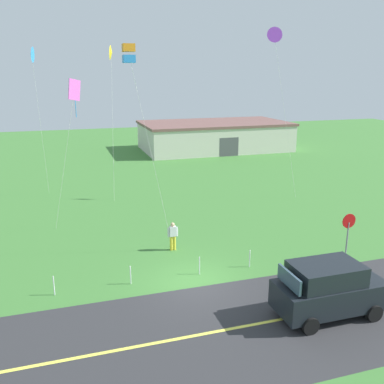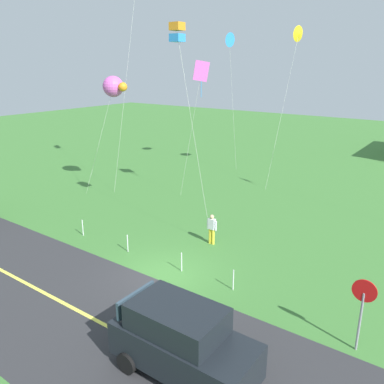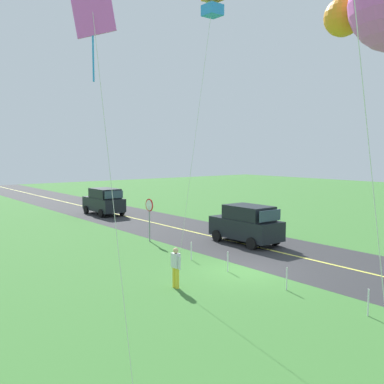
# 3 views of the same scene
# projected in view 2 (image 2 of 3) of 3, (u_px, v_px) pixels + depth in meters

# --- Properties ---
(ground_plane) EXTENTS (120.00, 120.00, 0.10)m
(ground_plane) POSITION_uv_depth(u_px,v_px,m) (164.00, 275.00, 17.57)
(ground_plane) COLOR #3D7533
(asphalt_road) EXTENTS (120.00, 7.00, 0.00)m
(asphalt_road) POSITION_uv_depth(u_px,v_px,m) (94.00, 319.00, 14.46)
(asphalt_road) COLOR #2D2D30
(asphalt_road) RESTS_ON ground
(road_centre_stripe) EXTENTS (120.00, 0.16, 0.00)m
(road_centre_stripe) POSITION_uv_depth(u_px,v_px,m) (94.00, 319.00, 14.46)
(road_centre_stripe) COLOR #E5E04C
(road_centre_stripe) RESTS_ON asphalt_road
(car_suv_foreground) EXTENTS (4.40, 2.12, 2.24)m
(car_suv_foreground) POSITION_uv_depth(u_px,v_px,m) (182.00, 341.00, 11.61)
(car_suv_foreground) COLOR black
(car_suv_foreground) RESTS_ON ground
(stop_sign) EXTENTS (0.76, 0.08, 2.56)m
(stop_sign) POSITION_uv_depth(u_px,v_px,m) (363.00, 301.00, 12.39)
(stop_sign) COLOR gray
(stop_sign) RESTS_ON ground
(person_adult_near) EXTENTS (0.58, 0.22, 1.60)m
(person_adult_near) POSITION_uv_depth(u_px,v_px,m) (212.00, 228.00, 20.32)
(person_adult_near) COLOR yellow
(person_adult_near) RESTS_ON ground
(kite_red_low) EXTENTS (2.33, 0.56, 10.72)m
(kite_red_low) POSITION_uv_depth(u_px,v_px,m) (177.00, 33.00, 18.51)
(kite_red_low) COLOR silver
(kite_red_low) RESTS_ON ground
(kite_blue_mid) EXTENTS (0.47, 1.92, 11.26)m
(kite_blue_mid) POSITION_uv_depth(u_px,v_px,m) (229.00, 40.00, 31.19)
(kite_blue_mid) COLOR silver
(kite_blue_mid) RESTS_ON ground
(kite_green_far) EXTENTS (2.16, 0.77, 9.13)m
(kite_green_far) POSITION_uv_depth(u_px,v_px,m) (201.00, 74.00, 24.70)
(kite_green_far) COLOR silver
(kite_green_far) RESTS_ON ground
(kite_orange_near) EXTENTS (0.90, 3.18, 11.47)m
(kite_orange_near) POSITION_uv_depth(u_px,v_px,m) (299.00, 34.00, 27.93)
(kite_orange_near) COLOR silver
(kite_orange_near) RESTS_ON ground
(kite_cyan_top) EXTENTS (2.85, 2.38, 8.14)m
(kite_cyan_top) POSITION_uv_depth(u_px,v_px,m) (114.00, 87.00, 26.65)
(kite_cyan_top) COLOR silver
(kite_cyan_top) RESTS_ON ground
(fence_post_0) EXTENTS (0.05, 0.05, 0.90)m
(fence_post_0) POSITION_uv_depth(u_px,v_px,m) (83.00, 228.00, 21.43)
(fence_post_0) COLOR silver
(fence_post_0) RESTS_ON ground
(fence_post_1) EXTENTS (0.05, 0.05, 0.90)m
(fence_post_1) POSITION_uv_depth(u_px,v_px,m) (128.00, 243.00, 19.56)
(fence_post_1) COLOR silver
(fence_post_1) RESTS_ON ground
(fence_post_2) EXTENTS (0.05, 0.05, 0.90)m
(fence_post_2) POSITION_uv_depth(u_px,v_px,m) (182.00, 262.00, 17.71)
(fence_post_2) COLOR silver
(fence_post_2) RESTS_ON ground
(fence_post_3) EXTENTS (0.05, 0.05, 0.90)m
(fence_post_3) POSITION_uv_depth(u_px,v_px,m) (233.00, 280.00, 16.24)
(fence_post_3) COLOR silver
(fence_post_3) RESTS_ON ground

